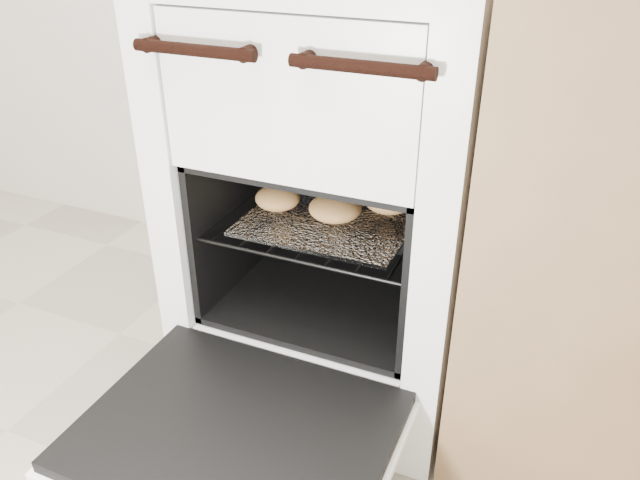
# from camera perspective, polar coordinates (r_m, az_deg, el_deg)

# --- Properties ---
(stove) EXTENTS (0.56, 0.62, 0.86)m
(stove) POSITION_cam_1_polar(r_m,az_deg,el_deg) (1.27, 2.45, 4.54)
(stove) COLOR white
(stove) RESTS_ON ground
(oven_door) EXTENTS (0.50, 0.39, 0.04)m
(oven_door) POSITION_cam_1_polar(r_m,az_deg,el_deg) (1.05, -7.60, -17.13)
(oven_door) COLOR black
(oven_door) RESTS_ON stove
(oven_rack) EXTENTS (0.41, 0.39, 0.01)m
(oven_rack) POSITION_cam_1_polar(r_m,az_deg,el_deg) (1.23, 1.38, 2.13)
(oven_rack) COLOR black
(oven_rack) RESTS_ON stove
(foil_sheet) EXTENTS (0.32, 0.28, 0.01)m
(foil_sheet) POSITION_cam_1_polar(r_m,az_deg,el_deg) (1.21, 1.05, 2.01)
(foil_sheet) COLOR white
(foil_sheet) RESTS_ON oven_rack
(baked_rolls) EXTENTS (0.32, 0.19, 0.05)m
(baked_rolls) POSITION_cam_1_polar(r_m,az_deg,el_deg) (1.22, 1.54, 3.46)
(baked_rolls) COLOR tan
(baked_rolls) RESTS_ON foil_sheet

